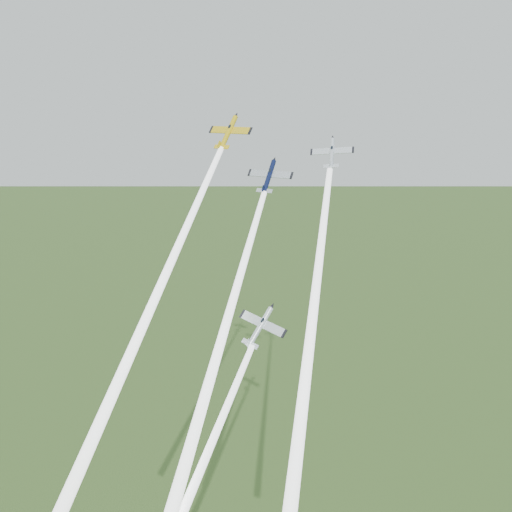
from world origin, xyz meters
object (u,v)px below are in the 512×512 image
at_px(plane_silver_low, 260,327).
at_px(plane_navy, 269,176).
at_px(plane_silver_right, 332,153).
at_px(plane_yellow, 228,132).

bearing_deg(plane_silver_low, plane_navy, 121.54).
height_order(plane_navy, plane_silver_right, plane_silver_right).
bearing_deg(plane_navy, plane_silver_low, -72.07).
relative_size(plane_navy, plane_silver_right, 1.15).
height_order(plane_yellow, plane_navy, plane_yellow).
height_order(plane_yellow, plane_silver_low, plane_yellow).
xyz_separation_m(plane_yellow, plane_silver_right, (17.94, 2.00, -3.07)).
distance_m(plane_yellow, plane_silver_right, 18.31).
bearing_deg(plane_silver_low, plane_yellow, 145.05).
xyz_separation_m(plane_silver_right, plane_silver_low, (-5.71, -14.64, -25.92)).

